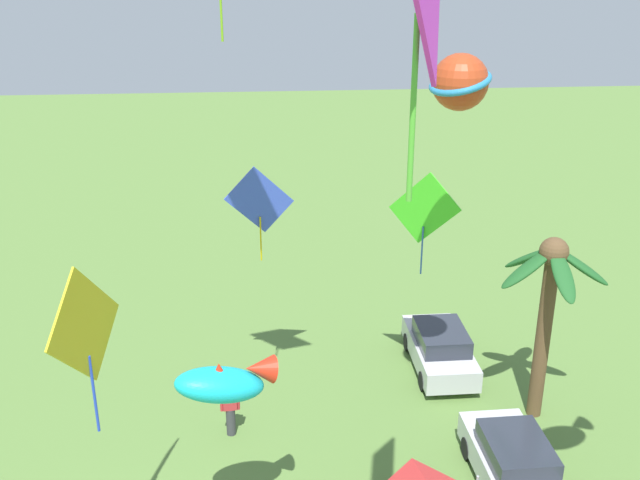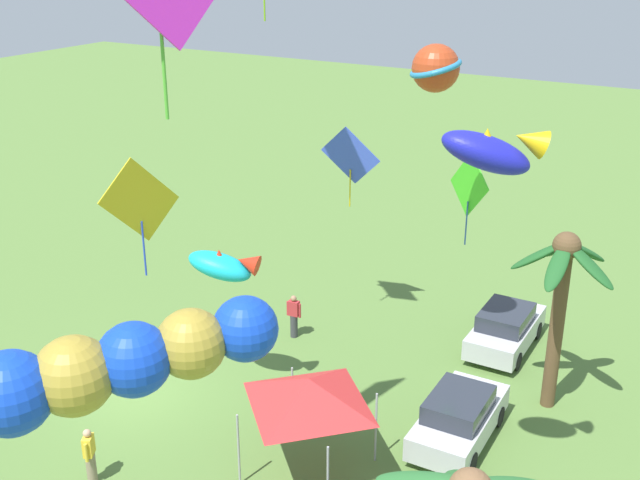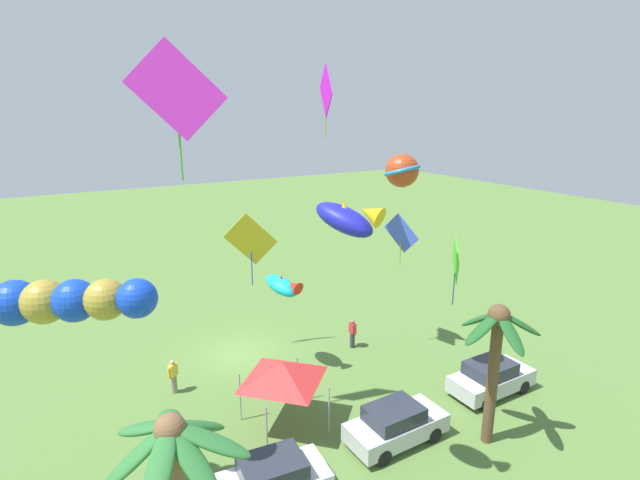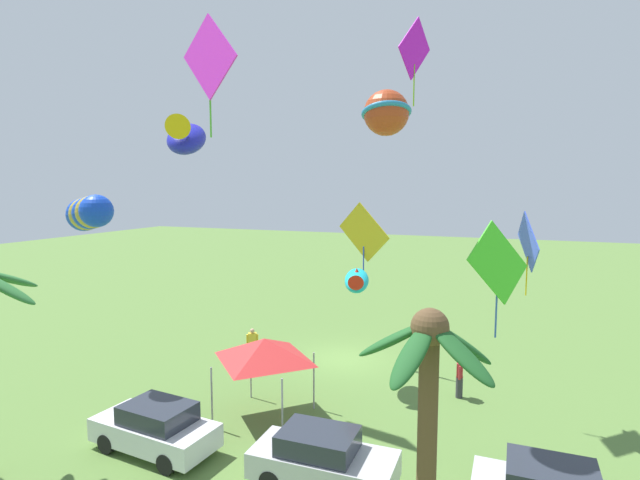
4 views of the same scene
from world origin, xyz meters
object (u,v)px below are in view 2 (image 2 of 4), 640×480
(spectator_1, at_px, (90,455))
(kite_fish_8, at_px, (492,150))
(palm_tree_0, at_px, (562,283))
(spectator_0, at_px, (294,316))
(kite_fish_2, at_px, (224,265))
(parked_car_2, at_px, (506,328))
(kite_diamond_5, at_px, (140,202))
(kite_ball_7, at_px, (436,68))
(kite_tube_1, at_px, (119,364))
(kite_diamond_0, at_px, (350,157))
(festival_tent, at_px, (308,392))
(kite_diamond_3, at_px, (469,186))
(parked_car_1, at_px, (459,417))

(spectator_1, relative_size, kite_fish_8, 0.69)
(spectator_1, bearing_deg, palm_tree_0, 135.52)
(spectator_0, xyz_separation_m, kite_fish_2, (4.08, 0.18, 3.50))
(palm_tree_0, xyz_separation_m, parked_car_2, (-2.68, -2.19, -3.27))
(parked_car_2, bearing_deg, spectator_1, -30.30)
(kite_diamond_5, height_order, kite_ball_7, kite_ball_7)
(kite_tube_1, relative_size, kite_fish_2, 1.75)
(kite_diamond_0, distance_m, kite_fish_2, 6.57)
(parked_car_2, distance_m, kite_ball_7, 10.41)
(spectator_0, bearing_deg, festival_tent, 34.69)
(palm_tree_0, height_order, kite_tube_1, kite_tube_1)
(festival_tent, xyz_separation_m, kite_ball_7, (-4.47, 1.19, 7.57))
(parked_car_2, height_order, kite_fish_8, kite_fish_8)
(kite_diamond_0, distance_m, kite_ball_7, 7.00)
(parked_car_2, bearing_deg, festival_tent, -15.05)
(festival_tent, xyz_separation_m, kite_diamond_0, (-8.28, -3.23, 3.69))
(kite_fish_2, height_order, kite_diamond_3, kite_diamond_3)
(kite_diamond_3, bearing_deg, kite_diamond_0, -99.93)
(kite_fish_2, bearing_deg, parked_car_2, 137.19)
(spectator_1, distance_m, kite_fish_2, 6.27)
(palm_tree_0, bearing_deg, kite_ball_7, -61.56)
(palm_tree_0, height_order, kite_ball_7, kite_ball_7)
(parked_car_2, relative_size, kite_diamond_0, 1.37)
(spectator_0, xyz_separation_m, kite_diamond_3, (-1.38, 5.51, 5.23))
(parked_car_1, relative_size, kite_diamond_3, 1.28)
(parked_car_2, xyz_separation_m, festival_tent, (9.01, -2.42, 1.72))
(palm_tree_0, xyz_separation_m, parked_car_1, (3.06, -1.71, -3.27))
(parked_car_2, distance_m, spectator_0, 7.26)
(kite_diamond_3, bearing_deg, parked_car_2, 143.25)
(kite_diamond_5, bearing_deg, parked_car_1, 100.28)
(festival_tent, relative_size, kite_fish_2, 1.20)
(palm_tree_0, relative_size, kite_fish_8, 2.42)
(kite_diamond_0, bearing_deg, spectator_0, -24.68)
(kite_fish_2, relative_size, kite_diamond_3, 0.78)
(parked_car_2, distance_m, kite_tube_1, 17.23)
(parked_car_1, relative_size, parked_car_2, 1.01)
(palm_tree_0, bearing_deg, parked_car_2, -140.77)
(parked_car_2, relative_size, kite_ball_7, 2.14)
(spectator_0, distance_m, kite_ball_7, 10.82)
(spectator_0, height_order, kite_ball_7, kite_ball_7)
(palm_tree_0, height_order, kite_diamond_5, kite_diamond_5)
(parked_car_1, xyz_separation_m, kite_fish_2, (1.24, -6.95, 3.56))
(festival_tent, relative_size, kite_diamond_0, 1.00)
(parked_car_1, bearing_deg, kite_tube_1, -12.17)
(palm_tree_0, relative_size, kite_tube_1, 1.34)
(parked_car_2, height_order, kite_tube_1, kite_tube_1)
(spectator_0, xyz_separation_m, kite_fish_8, (6.00, 8.42, 8.48))
(kite_diamond_3, xyz_separation_m, kite_fish_8, (7.38, 2.91, 3.25))
(kite_diamond_0, distance_m, kite_tube_1, 15.74)
(kite_diamond_5, relative_size, kite_ball_7, 2.05)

